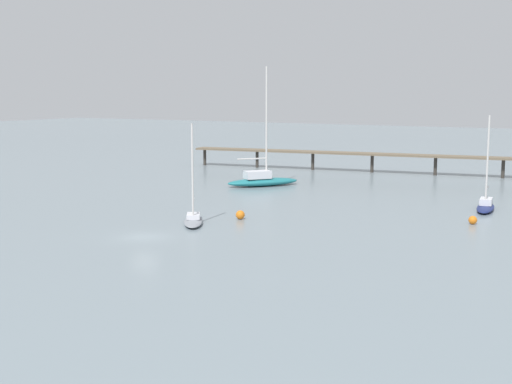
% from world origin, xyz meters
% --- Properties ---
extents(ground_plane, '(400.00, 400.00, 0.00)m').
position_xyz_m(ground_plane, '(0.00, 0.00, 0.00)').
color(ground_plane, gray).
extents(pier, '(59.70, 11.81, 6.87)m').
position_xyz_m(pier, '(15.29, 58.19, 4.10)').
color(pier, brown).
rests_on(pier, ground_plane).
extents(sailboat_navy, '(2.66, 7.08, 10.10)m').
position_xyz_m(sailboat_navy, '(22.85, 29.02, 0.64)').
color(sailboat_navy, navy).
rests_on(sailboat_navy, ground_plane).
extents(sailboat_gray, '(4.89, 6.20, 9.61)m').
position_xyz_m(sailboat_gray, '(0.19, 7.18, 0.58)').
color(sailboat_gray, gray).
rests_on(sailboat_gray, ground_plane).
extents(sailboat_teal, '(8.44, 9.63, 15.79)m').
position_xyz_m(sailboat_teal, '(-7.25, 33.88, 0.90)').
color(sailboat_teal, '#1E727A').
rests_on(sailboat_teal, ground_plane).
extents(mooring_buoy_inner, '(0.81, 0.81, 0.81)m').
position_xyz_m(mooring_buoy_inner, '(23.48, 20.27, 0.41)').
color(mooring_buoy_inner, orange).
rests_on(mooring_buoy_inner, ground_plane).
extents(mooring_buoy_outer, '(0.89, 0.89, 0.89)m').
position_xyz_m(mooring_buoy_outer, '(2.87, 11.47, 0.45)').
color(mooring_buoy_outer, orange).
rests_on(mooring_buoy_outer, ground_plane).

